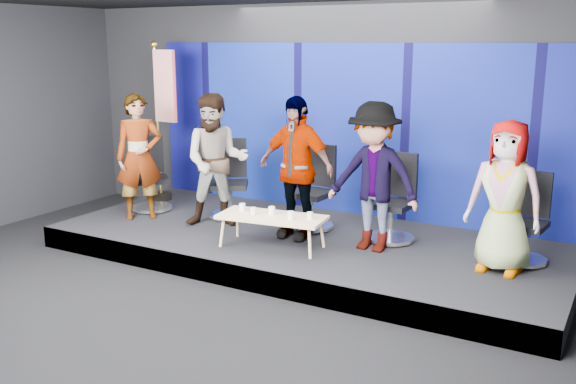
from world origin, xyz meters
name	(u,v)px	position (x,y,z in m)	size (l,w,h in m)	color
ground	(195,322)	(0.00, 0.00, 0.00)	(10.00, 10.00, 0.00)	black
room_walls	(187,93)	(0.00, 0.00, 2.43)	(10.02, 8.02, 3.51)	black
riser	(305,246)	(0.00, 2.50, 0.15)	(7.00, 3.00, 0.30)	black
backdrop	(350,130)	(0.00, 3.95, 1.60)	(7.00, 0.08, 2.60)	#0A0651
chair_a	(151,186)	(-2.81, 2.55, 0.68)	(0.92, 0.92, 1.16)	silver
panelist_a	(139,157)	(-2.60, 2.09, 1.24)	(0.68, 0.45, 1.88)	black
chair_b	(230,192)	(-1.46, 2.81, 0.69)	(0.91, 0.91, 1.18)	silver
panelist_b	(216,161)	(-1.35, 2.32, 1.26)	(0.93, 0.72, 1.91)	black
chair_c	(313,201)	(-0.09, 2.90, 0.69)	(0.72, 0.72, 1.19)	silver
panelist_c	(296,168)	(-0.09, 2.39, 1.26)	(1.13, 0.47, 1.93)	black
chair_d	(393,212)	(1.12, 2.90, 0.69)	(0.70, 0.70, 1.17)	silver
panelist_d	(374,177)	(1.03, 2.39, 1.25)	(1.23, 0.71, 1.90)	black
chair_e	(525,233)	(2.81, 2.86, 0.66)	(0.68, 0.68, 1.09)	silver
panelist_e	(505,197)	(2.64, 2.39, 1.19)	(0.87, 0.56, 1.77)	black
coffee_table	(272,218)	(-0.14, 1.83, 0.69)	(1.45, 0.76, 0.43)	tan
mug_a	(242,207)	(-0.60, 1.84, 0.78)	(0.08, 0.08, 0.10)	silver
mug_b	(253,211)	(-0.37, 1.76, 0.77)	(0.08, 0.08, 0.09)	silver
mug_c	(272,210)	(-0.17, 1.88, 0.78)	(0.09, 0.09, 0.10)	silver
mug_d	(291,215)	(0.16, 1.79, 0.78)	(0.09, 0.09, 0.10)	silver
mug_e	(310,216)	(0.37, 1.93, 0.77)	(0.08, 0.08, 0.09)	silver
flag_stand	(163,118)	(-2.97, 3.11, 1.69)	(0.60, 0.35, 2.63)	black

